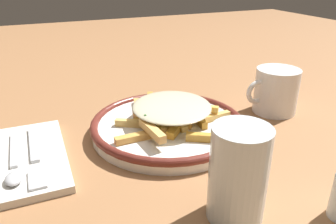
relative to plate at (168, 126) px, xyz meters
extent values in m
plane|color=#9A6841|center=(0.00, 0.00, -0.01)|extent=(2.60, 2.60, 0.00)
cylinder|color=white|center=(0.00, 0.00, 0.00)|extent=(0.26, 0.26, 0.02)
torus|color=maroon|center=(0.00, 0.00, 0.01)|extent=(0.26, 0.26, 0.01)
cube|color=#C78A3E|center=(-0.01, 0.01, 0.01)|extent=(0.08, 0.03, 0.01)
cube|color=#E8B85D|center=(0.00, -0.02, 0.01)|extent=(0.02, 0.07, 0.01)
cube|color=gold|center=(-0.01, 0.03, 0.01)|extent=(0.06, 0.06, 0.01)
cube|color=gold|center=(0.00, 0.01, 0.01)|extent=(0.06, 0.06, 0.01)
cube|color=#EFBE5B|center=(0.00, 0.00, 0.01)|extent=(0.06, 0.09, 0.01)
cube|color=#F2C364|center=(0.05, -0.01, 0.01)|extent=(0.07, 0.05, 0.01)
cube|color=#D0853F|center=(0.02, 0.00, 0.01)|extent=(0.05, 0.09, 0.01)
cube|color=#E6A255|center=(0.00, -0.01, 0.02)|extent=(0.10, 0.03, 0.01)
cube|color=#C2882C|center=(-0.05, 0.01, 0.01)|extent=(0.02, 0.08, 0.01)
cube|color=gold|center=(0.07, 0.04, 0.01)|extent=(0.07, 0.01, 0.01)
cube|color=#E9B14A|center=(-0.06, 0.00, 0.02)|extent=(0.06, 0.05, 0.01)
cube|color=gold|center=(-0.03, 0.08, 0.01)|extent=(0.06, 0.04, 0.01)
cube|color=#EFBA62|center=(0.05, 0.05, 0.02)|extent=(0.02, 0.07, 0.01)
cube|color=#F1B359|center=(-0.03, 0.00, 0.01)|extent=(0.07, 0.05, 0.01)
cube|color=#D9A852|center=(0.00, -0.02, 0.03)|extent=(0.08, 0.02, 0.01)
cube|color=gold|center=(-0.01, -0.02, 0.02)|extent=(0.05, 0.08, 0.01)
cube|color=#E6A151|center=(0.03, -0.07, 0.01)|extent=(0.03, 0.08, 0.01)
cube|color=gold|center=(0.02, -0.03, 0.01)|extent=(0.08, 0.05, 0.01)
cube|color=#C58A32|center=(0.00, -0.09, 0.01)|extent=(0.04, 0.08, 0.01)
cube|color=gold|center=(0.02, -0.01, 0.01)|extent=(0.02, 0.09, 0.01)
cube|color=#F4BD5F|center=(-0.08, 0.02, 0.01)|extent=(0.07, 0.02, 0.01)
cube|color=#E7A34C|center=(-0.04, -0.04, 0.03)|extent=(0.02, 0.07, 0.01)
cube|color=#DE9444|center=(0.00, -0.01, 0.02)|extent=(0.09, 0.04, 0.01)
cube|color=#DEB65E|center=(-0.01, 0.01, 0.01)|extent=(0.02, 0.08, 0.01)
cube|color=#ECA258|center=(0.00, -0.02, 0.02)|extent=(0.07, 0.06, 0.01)
cube|color=#BF8733|center=(0.00, 0.00, 0.01)|extent=(0.04, 0.08, 0.01)
ellipsoid|color=beige|center=(-0.01, 0.00, 0.03)|extent=(0.18, 0.18, 0.02)
cube|color=#1F6B1B|center=(0.02, 0.02, 0.04)|extent=(0.00, 0.00, 0.00)
cube|color=#2D6827|center=(0.05, 0.02, 0.04)|extent=(0.00, 0.00, 0.00)
cube|color=#235930|center=(0.04, 0.01, 0.04)|extent=(0.00, 0.00, 0.00)
cube|color=#1F6231|center=(0.00, -0.04, 0.04)|extent=(0.00, 0.00, 0.00)
cube|color=#2E7236|center=(0.00, 0.01, 0.04)|extent=(0.00, 0.00, 0.00)
cube|color=silver|center=(0.24, 0.00, -0.01)|extent=(0.15, 0.21, 0.01)
cube|color=silver|center=(0.22, -0.02, 0.00)|extent=(0.01, 0.11, 0.01)
cube|color=silver|center=(0.22, 0.07, 0.00)|extent=(0.02, 0.04, 0.00)
cube|color=silver|center=(0.24, -0.02, 0.00)|extent=(0.01, 0.10, 0.00)
ellipsoid|color=silver|center=(0.25, 0.07, 0.00)|extent=(0.02, 0.03, 0.01)
cylinder|color=silver|center=(0.01, 0.22, 0.04)|extent=(0.07, 0.07, 0.11)
cylinder|color=white|center=(-0.23, 0.00, 0.03)|extent=(0.08, 0.08, 0.09)
torus|color=white|center=(-0.18, 0.00, 0.03)|extent=(0.05, 0.01, 0.05)
camera|label=1|loc=(0.20, 0.47, 0.25)|focal=35.32mm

